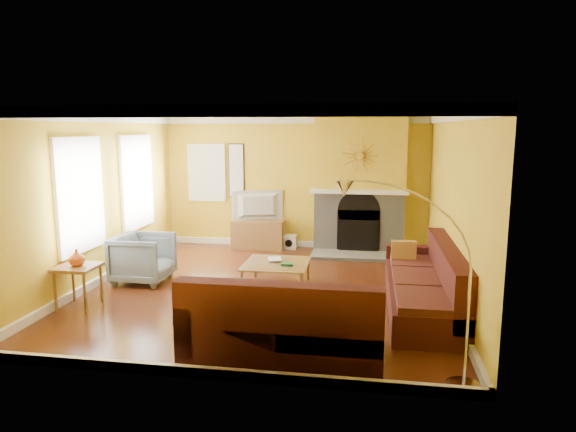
% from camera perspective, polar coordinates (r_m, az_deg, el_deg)
% --- Properties ---
extents(floor, '(5.50, 6.00, 0.02)m').
position_cam_1_polar(floor, '(8.13, -2.38, -8.13)').
color(floor, '#602B14').
rests_on(floor, ground).
extents(ceiling, '(5.50, 6.00, 0.02)m').
position_cam_1_polar(ceiling, '(7.75, -2.53, 11.39)').
color(ceiling, white).
rests_on(ceiling, ground).
extents(wall_back, '(5.50, 0.02, 2.70)m').
position_cam_1_polar(wall_back, '(10.77, 0.78, 3.68)').
color(wall_back, gold).
rests_on(wall_back, ground).
extents(wall_front, '(5.50, 0.02, 2.70)m').
position_cam_1_polar(wall_front, '(4.96, -9.48, -3.59)').
color(wall_front, gold).
rests_on(wall_front, ground).
extents(wall_left, '(0.02, 6.00, 2.70)m').
position_cam_1_polar(wall_left, '(8.80, -20.35, 1.72)').
color(wall_left, gold).
rests_on(wall_left, ground).
extents(wall_right, '(0.02, 6.00, 2.70)m').
position_cam_1_polar(wall_right, '(7.76, 17.94, 0.85)').
color(wall_right, gold).
rests_on(wall_right, ground).
extents(baseboard, '(5.50, 6.00, 0.12)m').
position_cam_1_polar(baseboard, '(8.11, -2.39, -7.66)').
color(baseboard, white).
rests_on(baseboard, floor).
extents(crown_molding, '(5.50, 6.00, 0.12)m').
position_cam_1_polar(crown_molding, '(7.75, -2.52, 10.88)').
color(crown_molding, white).
rests_on(crown_molding, ceiling).
extents(window_left_near, '(0.06, 1.22, 1.72)m').
position_cam_1_polar(window_left_near, '(9.91, -16.52, 3.63)').
color(window_left_near, white).
rests_on(window_left_near, wall_left).
extents(window_left_far, '(0.06, 1.22, 1.72)m').
position_cam_1_polar(window_left_far, '(8.25, -22.20, 2.16)').
color(window_left_far, white).
rests_on(window_left_far, wall_left).
extents(window_back, '(0.82, 0.06, 1.22)m').
position_cam_1_polar(window_back, '(11.14, -9.01, 4.79)').
color(window_back, white).
rests_on(window_back, wall_back).
extents(wall_art, '(0.34, 0.04, 1.14)m').
position_cam_1_polar(wall_art, '(10.96, -5.76, 5.05)').
color(wall_art, white).
rests_on(wall_art, wall_back).
extents(fireplace, '(1.80, 0.40, 2.70)m').
position_cam_1_polar(fireplace, '(10.45, 7.96, 3.40)').
color(fireplace, gray).
rests_on(fireplace, floor).
extents(mantel, '(1.92, 0.22, 0.08)m').
position_cam_1_polar(mantel, '(10.22, 7.92, 2.70)').
color(mantel, white).
rests_on(mantel, fireplace).
extents(hearth, '(1.80, 0.70, 0.06)m').
position_cam_1_polar(hearth, '(10.14, 7.72, -4.38)').
color(hearth, gray).
rests_on(hearth, floor).
extents(sunburst, '(0.70, 0.04, 0.70)m').
position_cam_1_polar(sunburst, '(10.17, 8.01, 6.62)').
color(sunburst, olive).
rests_on(sunburst, fireplace).
extents(rug, '(2.40, 1.80, 0.02)m').
position_cam_1_polar(rug, '(7.45, -1.44, -9.68)').
color(rug, beige).
rests_on(rug, floor).
extents(sectional_sofa, '(3.21, 3.52, 0.90)m').
position_cam_1_polar(sectional_sofa, '(6.96, 5.38, -7.29)').
color(sectional_sofa, '#471916').
rests_on(sectional_sofa, floor).
extents(coffee_table, '(1.00, 1.00, 0.40)m').
position_cam_1_polar(coffee_table, '(8.18, -1.29, -6.50)').
color(coffee_table, white).
rests_on(coffee_table, floor).
extents(media_console, '(1.08, 0.49, 0.60)m').
position_cam_1_polar(media_console, '(10.76, -3.30, -2.02)').
color(media_console, olive).
rests_on(media_console, floor).
extents(tv, '(1.04, 0.49, 0.61)m').
position_cam_1_polar(tv, '(10.65, -3.33, 1.15)').
color(tv, black).
rests_on(tv, media_console).
extents(subwoofer, '(0.28, 0.28, 0.28)m').
position_cam_1_polar(subwoofer, '(10.73, 0.20, -2.88)').
color(subwoofer, white).
rests_on(subwoofer, floor).
extents(armchair, '(0.87, 0.84, 0.79)m').
position_cam_1_polar(armchair, '(8.70, -15.79, -4.54)').
color(armchair, slate).
rests_on(armchair, floor).
extents(side_table, '(0.55, 0.55, 0.60)m').
position_cam_1_polar(side_table, '(7.81, -22.23, -7.25)').
color(side_table, olive).
rests_on(side_table, floor).
extents(vase, '(0.23, 0.23, 0.24)m').
position_cam_1_polar(vase, '(7.70, -22.43, -4.28)').
color(vase, '#D8591E').
rests_on(vase, side_table).
extents(book, '(0.27, 0.33, 0.03)m').
position_cam_1_polar(book, '(8.24, -2.20, -4.85)').
color(book, white).
rests_on(book, coffee_table).
extents(arc_lamp, '(1.28, 0.36, 2.00)m').
position_cam_1_polar(arc_lamp, '(5.02, 13.38, -7.72)').
color(arc_lamp, silver).
rests_on(arc_lamp, floor).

